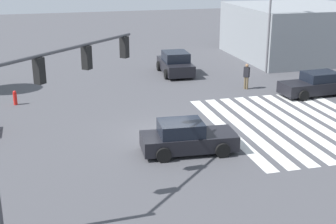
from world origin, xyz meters
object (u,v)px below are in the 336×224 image
object	(u,v)px
street_light_pole_a	(270,6)
fire_hydrant	(15,98)
car_4	(187,138)
car_5	(317,85)
traffic_signal_mast	(52,88)
car_1	(175,64)
pedestrian	(247,75)

from	to	relation	value
street_light_pole_a	fire_hydrant	distance (m)	18.82
car_4	car_5	xyz separation A→B (m)	(6.60, -10.58, 0.01)
traffic_signal_mast	car_1	xyz separation A→B (m)	(17.44, -9.16, -3.46)
car_1	fire_hydrant	bearing A→B (deg)	116.01
car_1	car_4	xyz separation A→B (m)	(-14.24, 3.51, -0.11)
pedestrian	car_1	bearing A→B (deg)	-100.91
car_1	car_4	world-z (taller)	car_1
car_1	fire_hydrant	distance (m)	12.23
car_5	pedestrian	xyz separation A→B (m)	(2.43, 3.71, 0.27)
car_4	street_light_pole_a	bearing A→B (deg)	55.38
car_1	car_5	distance (m)	10.42
traffic_signal_mast	pedestrian	distance (m)	17.80
car_5	fire_hydrant	world-z (taller)	car_5
car_1	pedestrian	distance (m)	6.21
car_4	fire_hydrant	size ratio (longest dim) A/B	5.01
car_4	car_5	bearing A→B (deg)	35.72
car_5	fire_hydrant	bearing A→B (deg)	-11.91
car_4	fire_hydrant	bearing A→B (deg)	133.24
traffic_signal_mast	car_1	size ratio (longest dim) A/B	1.26
pedestrian	fire_hydrant	bearing A→B (deg)	-44.98
traffic_signal_mast	fire_hydrant	size ratio (longest dim) A/B	6.55
fire_hydrant	street_light_pole_a	bearing A→B (deg)	-78.77
car_4	street_light_pole_a	distance (m)	17.01
car_5	street_light_pole_a	size ratio (longest dim) A/B	0.56
pedestrian	car_4	bearing A→B (deg)	8.97
traffic_signal_mast	street_light_pole_a	distance (m)	22.62
traffic_signal_mast	street_light_pole_a	xyz separation A→B (m)	(16.09, -15.88, 0.72)
car_1	car_5	size ratio (longest dim) A/B	0.95
car_4	pedestrian	size ratio (longest dim) A/B	2.54
street_light_pole_a	fire_hydrant	xyz separation A→B (m)	(-3.56, 17.92, -4.53)
car_1	pedestrian	xyz separation A→B (m)	(-5.22, -3.37, 0.17)
traffic_signal_mast	car_4	world-z (taller)	traffic_signal_mast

